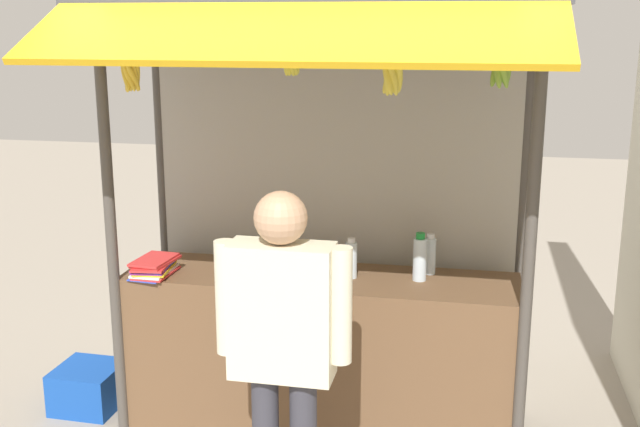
{
  "coord_description": "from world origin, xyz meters",
  "views": [
    {
      "loc": [
        0.79,
        -3.94,
        2.3
      ],
      "look_at": [
        0.0,
        0.0,
        1.31
      ],
      "focal_mm": 43.68,
      "sensor_mm": 36.0,
      "label": 1
    }
  ],
  "objects": [
    {
      "name": "plastic_crate",
      "position": [
        -1.45,
        0.05,
        0.13
      ],
      "size": [
        0.38,
        0.38,
        0.26
      ],
      "primitive_type": "cube",
      "rotation": [
        0.0,
        0.0,
        -0.03
      ],
      "color": "#194CB2",
      "rests_on": "ground"
    },
    {
      "name": "vendor_person",
      "position": [
        0.0,
        -0.85,
        0.97
      ],
      "size": [
        0.61,
        0.23,
        1.61
      ],
      "rotation": [
        0.0,
        0.0,
        3.13
      ],
      "color": "#383842",
      "rests_on": "ground"
    },
    {
      "name": "water_bottle_rear_center",
      "position": [
        0.53,
        0.04,
        1.08
      ],
      "size": [
        0.07,
        0.07,
        0.26
      ],
      "color": "silver",
      "rests_on": "stall_counter"
    },
    {
      "name": "water_bottle_mid_left",
      "position": [
        0.17,
        0.01,
        1.06
      ],
      "size": [
        0.06,
        0.06,
        0.22
      ],
      "color": "silver",
      "rests_on": "stall_counter"
    },
    {
      "name": "banana_bunch_rightmost",
      "position": [
        0.89,
        -0.37,
        2.1
      ],
      "size": [
        0.11,
        0.1,
        0.27
      ],
      "color": "#332D23"
    },
    {
      "name": "magazine_stack_front_right",
      "position": [
        -0.33,
        -0.06,
        0.99
      ],
      "size": [
        0.2,
        0.28,
        0.07
      ],
      "color": "white",
      "rests_on": "stall_counter"
    },
    {
      "name": "magazine_stack_far_right",
      "position": [
        -0.89,
        -0.16,
        1.0
      ],
      "size": [
        0.22,
        0.31,
        0.09
      ],
      "color": "blue",
      "rests_on": "stall_counter"
    },
    {
      "name": "stall_structure",
      "position": [
        0.0,
        0.12,
        1.65
      ],
      "size": [
        2.34,
        1.45,
        2.76
      ],
      "color": "#4C4742",
      "rests_on": "ground"
    },
    {
      "name": "banana_bunch_inner_left",
      "position": [
        -0.86,
        -0.38,
        2.05
      ],
      "size": [
        0.12,
        0.11,
        0.31
      ],
      "color": "#332D23"
    },
    {
      "name": "water_bottle_mid_right",
      "position": [
        0.58,
        0.16,
        1.06
      ],
      "size": [
        0.06,
        0.06,
        0.23
      ],
      "color": "silver",
      "rests_on": "stall_counter"
    },
    {
      "name": "stall_counter",
      "position": [
        0.0,
        0.0,
        0.48
      ],
      "size": [
        2.14,
        0.55,
        0.96
      ],
      "primitive_type": "cube",
      "color": "brown",
      "rests_on": "ground"
    },
    {
      "name": "banana_bunch_leftmost",
      "position": [
        -0.06,
        -0.38,
        2.12
      ],
      "size": [
        0.09,
        0.08,
        0.23
      ],
      "color": "#332D23"
    },
    {
      "name": "magazine_stack_right",
      "position": [
        -0.0,
        -0.16,
        1.0
      ],
      "size": [
        0.25,
        0.29,
        0.08
      ],
      "color": "blue",
      "rests_on": "stall_counter"
    },
    {
      "name": "banana_bunch_inner_right",
      "position": [
        0.41,
        -0.37,
        2.06
      ],
      "size": [
        0.11,
        0.11,
        0.31
      ],
      "color": "#332D23"
    }
  ]
}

